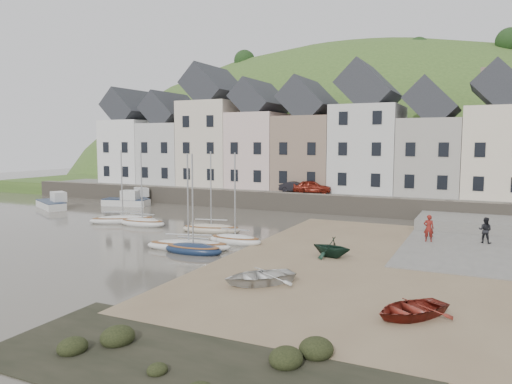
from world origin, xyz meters
The scene contains 25 objects.
ground centered at (0.00, 0.00, 0.00)m, with size 160.00×160.00×0.00m, color #4D483C.
quay_land centered at (0.00, 32.00, 0.75)m, with size 90.00×30.00×1.50m, color #3B5923.
quay_street centered at (0.00, 20.50, 1.55)m, with size 70.00×7.00×0.10m, color slate.
seawall centered at (0.00, 17.00, 0.90)m, with size 70.00×1.20×1.80m, color slate.
beach centered at (11.00, 0.00, 0.03)m, with size 18.00×26.00×0.06m, color #79654A.
slipway centered at (15.00, 8.00, 0.06)m, with size 8.00×18.00×0.12m, color slate.
hillside centered at (-5.00, 60.00, -17.99)m, with size 134.40×84.00×84.00m.
townhouse_terrace centered at (1.76, 24.00, 7.32)m, with size 61.05×8.00×13.93m.
sailboat_0 centered at (-11.77, 4.57, 0.26)m, with size 5.37×4.30×6.32m.
sailboat_1 centered at (-9.38, 4.14, 0.27)m, with size 4.17×1.86×6.32m.
sailboat_2 centered at (-2.84, 4.09, 0.26)m, with size 4.79×2.53×6.32m.
sailboat_3 centered at (0.69, 1.25, 0.27)m, with size 3.81×1.55×6.32m.
sailboat_4 centered at (-1.16, -1.60, 0.26)m, with size 5.70×2.98×6.32m.
sailboat_5 centered at (-0.32, -2.36, 0.27)m, with size 3.96×1.79×6.32m.
motorboat_0 centered at (-18.56, 13.13, 0.58)m, with size 5.17×2.70×1.70m.
motorboat_1 centered at (-24.20, 8.41, 0.58)m, with size 5.53×4.01×1.70m.
motorboat_2 centered at (-19.46, 15.68, 0.58)m, with size 5.48×4.69×1.70m.
rowboat_white centered at (6.13, -6.67, 0.42)m, with size 2.50×3.50×0.72m, color silver.
rowboat_green centered at (7.74, 0.00, 0.68)m, with size 2.04×2.37×1.25m, color black.
rowboat_red centered at (13.30, -8.15, 0.39)m, with size 2.29×3.21×0.67m, color maroon.
person_red centered at (12.46, 6.83, 1.03)m, with size 0.67×0.44×1.83m, color maroon.
person_dark centered at (15.90, 7.94, 0.98)m, with size 0.84×0.65×1.73m, color black.
car_left centered at (-0.07, 19.50, 2.26)m, with size 1.55×3.85×1.31m, color maroon.
car_right centered at (-1.87, 19.50, 2.15)m, with size 1.16×3.32×1.09m, color black.
shore_rocks centered at (8.15, -14.94, 0.12)m, with size 14.00×6.00×0.74m.
Camera 1 is at (15.63, -27.09, 6.85)m, focal length 33.92 mm.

